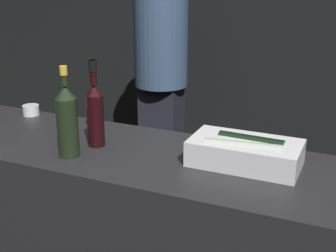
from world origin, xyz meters
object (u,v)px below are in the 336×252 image
at_px(candle_votive, 31,110).
at_px(red_wine_bottle_black_foil, 95,112).
at_px(champagne_bottle, 67,120).
at_px(person_in_hoodie, 161,62).
at_px(ice_bin_with_bottles, 245,152).

distance_m(candle_votive, red_wine_bottle_black_foil, 0.58).
distance_m(candle_votive, champagne_bottle, 0.62).
relative_size(red_wine_bottle_black_foil, person_in_hoodie, 0.20).
distance_m(ice_bin_with_bottles, red_wine_bottle_black_foil, 0.63).
xyz_separation_m(ice_bin_with_bottles, champagne_bottle, (-0.66, -0.20, 0.10)).
distance_m(champagne_bottle, person_in_hoodie, 1.67).
xyz_separation_m(ice_bin_with_bottles, person_in_hoodie, (-1.01, 1.44, -0.01)).
xyz_separation_m(candle_votive, champagne_bottle, (0.49, -0.36, 0.12)).
xyz_separation_m(champagne_bottle, person_in_hoodie, (-0.35, 1.63, -0.11)).
height_order(ice_bin_with_bottles, red_wine_bottle_black_foil, red_wine_bottle_black_foil).
xyz_separation_m(ice_bin_with_bottles, red_wine_bottle_black_foil, (-0.62, -0.06, 0.09)).
bearing_deg(champagne_bottle, candle_votive, 143.44).
bearing_deg(ice_bin_with_bottles, candle_votive, 171.83).
distance_m(red_wine_bottle_black_foil, champagne_bottle, 0.14).
relative_size(candle_votive, person_in_hoodie, 0.05).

